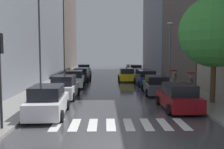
{
  "coord_description": "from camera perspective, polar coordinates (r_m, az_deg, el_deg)",
  "views": [
    {
      "loc": [
        -0.73,
        -9.18,
        3.59
      ],
      "look_at": [
        0.1,
        20.85,
        0.99
      ],
      "focal_mm": 40.44,
      "sensor_mm": 36.0,
      "label": 1
    }
  ],
  "objects": [
    {
      "name": "parked_car_right_fourth",
      "position": [
        33.4,
        6.51,
        -0.01
      ],
      "size": [
        2.13,
        4.32,
        1.53
      ],
      "rotation": [
        0.0,
        0.0,
        1.58
      ],
      "color": "#B2B7BF",
      "rests_on": "ground"
    },
    {
      "name": "crosswalk_stripes",
      "position": [
        12.88,
        1.76,
        -11.22
      ],
      "size": [
        6.75,
        2.2,
        0.01
      ],
      "color": "silver",
      "rests_on": "ground"
    },
    {
      "name": "parked_car_right_fifth",
      "position": [
        38.62,
        5.19,
        0.83
      ],
      "size": [
        2.13,
        4.68,
        1.78
      ],
      "rotation": [
        0.0,
        0.0,
        1.59
      ],
      "color": "#474C51",
      "rests_on": "ground"
    },
    {
      "name": "parked_car_left_third",
      "position": [
        26.72,
        -8.48,
        -1.08
      ],
      "size": [
        2.27,
        4.25,
        1.74
      ],
      "rotation": [
        0.0,
        0.0,
        1.62
      ],
      "color": "silver",
      "rests_on": "ground"
    },
    {
      "name": "parked_car_left_fourth",
      "position": [
        32.42,
        -6.89,
        -0.06
      ],
      "size": [
        2.2,
        4.77,
        1.67
      ],
      "rotation": [
        0.0,
        0.0,
        1.53
      ],
      "color": "black",
      "rests_on": "ground"
    },
    {
      "name": "building_left_far",
      "position": [
        56.47,
        -12.24,
        10.31
      ],
      "size": [
        6.0,
        19.34,
        17.94
      ],
      "primitive_type": "cube",
      "color": "#564C47",
      "rests_on": "ground"
    },
    {
      "name": "building_left_mid",
      "position": [
        38.55,
        -17.55,
        14.1
      ],
      "size": [
        6.0,
        15.66,
        19.74
      ],
      "primitive_type": "cube",
      "color": "slate",
      "rests_on": "ground"
    },
    {
      "name": "parked_car_right_sixth",
      "position": [
        44.29,
        4.39,
        1.23
      ],
      "size": [
        2.15,
        4.76,
        1.55
      ],
      "rotation": [
        0.0,
        0.0,
        1.56
      ],
      "color": "navy",
      "rests_on": "ground"
    },
    {
      "name": "street_tree_right",
      "position": [
        18.69,
        22.2,
        8.9
      ],
      "size": [
        4.82,
        4.82,
        7.27
      ],
      "color": "#513823",
      "rests_on": "sidewalk_right"
    },
    {
      "name": "building_right_far",
      "position": [
        50.68,
        12.27,
        15.14
      ],
      "size": [
        6.0,
        19.7,
        25.31
      ],
      "primitive_type": "cube",
      "color": "slate",
      "rests_on": "ground"
    },
    {
      "name": "parked_car_left_second",
      "position": [
        20.26,
        -10.69,
        -2.95
      ],
      "size": [
        2.11,
        4.09,
        1.81
      ],
      "rotation": [
        0.0,
        0.0,
        1.54
      ],
      "color": "silver",
      "rests_on": "ground"
    },
    {
      "name": "pedestrian_far_side",
      "position": [
        23.88,
        13.78,
        -0.14
      ],
      "size": [
        1.02,
        1.02,
        1.88
      ],
      "rotation": [
        0.0,
        0.0,
        3.56
      ],
      "color": "gray",
      "rests_on": "sidewalk_right"
    },
    {
      "name": "parked_car_left_fifth",
      "position": [
        38.84,
        -6.28,
        0.86
      ],
      "size": [
        2.21,
        4.81,
        1.82
      ],
      "rotation": [
        0.0,
        0.0,
        1.6
      ],
      "color": "#0C4C2D",
      "rests_on": "ground"
    },
    {
      "name": "taxi_midroad",
      "position": [
        32.25,
        3.28,
        -0.09
      ],
      "size": [
        2.13,
        4.53,
        1.81
      ],
      "rotation": [
        0.0,
        0.0,
        1.55
      ],
      "color": "yellow",
      "rests_on": "ground"
    },
    {
      "name": "parked_car_left_nearest",
      "position": [
        14.82,
        -14.31,
        -6.0
      ],
      "size": [
        2.2,
        4.46,
        1.76
      ],
      "rotation": [
        0.0,
        0.0,
        1.61
      ],
      "color": "silver",
      "rests_on": "ground"
    },
    {
      "name": "parked_car_right_third",
      "position": [
        28.04,
        7.64,
        -0.84
      ],
      "size": [
        2.22,
        4.65,
        1.68
      ],
      "rotation": [
        0.0,
        0.0,
        1.59
      ],
      "color": "navy",
      "rests_on": "ground"
    },
    {
      "name": "pedestrian_foreground",
      "position": [
        20.87,
        17.41,
        -0.82
      ],
      "size": [
        1.03,
        1.03,
        1.94
      ],
      "rotation": [
        0.0,
        0.0,
        2.21
      ],
      "color": "gray",
      "rests_on": "sidewalk_right"
    },
    {
      "name": "parked_car_right_nearest",
      "position": [
        16.55,
        14.74,
        -5.02
      ],
      "size": [
        2.14,
        4.47,
        1.65
      ],
      "rotation": [
        0.0,
        0.0,
        1.58
      ],
      "color": "maroon",
      "rests_on": "ground"
    },
    {
      "name": "sidewalk_right",
      "position": [
        34.14,
        10.66,
        -1.05
      ],
      "size": [
        3.0,
        72.0,
        0.15
      ],
      "primitive_type": "cube",
      "color": "gray",
      "rests_on": "ground"
    },
    {
      "name": "ground_plane",
      "position": [
        33.39,
        -0.31,
        -1.26
      ],
      "size": [
        28.0,
        72.0,
        0.04
      ],
      "primitive_type": "cube",
      "color": "#3B3B3E"
    },
    {
      "name": "pedestrian_by_kerb",
      "position": [
        26.26,
        13.97,
        -0.93
      ],
      "size": [
        0.36,
        0.36,
        1.58
      ],
      "rotation": [
        0.0,
        0.0,
        5.34
      ],
      "color": "#38513D",
      "rests_on": "sidewalk_right"
    },
    {
      "name": "lamp_post_right",
      "position": [
        25.14,
        12.95,
        5.43
      ],
      "size": [
        0.6,
        0.28,
        6.37
      ],
      "color": "#595B60",
      "rests_on": "sidewalk_right"
    },
    {
      "name": "parked_car_right_second",
      "position": [
        22.41,
        9.9,
        -2.41
      ],
      "size": [
        2.3,
        4.86,
        1.59
      ],
      "rotation": [
        0.0,
        0.0,
        1.53
      ],
      "color": "#474C51",
      "rests_on": "ground"
    },
    {
      "name": "sidewalk_left",
      "position": [
        33.87,
        -11.38,
        -1.11
      ],
      "size": [
        3.0,
        72.0,
        0.15
      ],
      "primitive_type": "cube",
      "color": "gray",
      "rests_on": "ground"
    }
  ]
}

